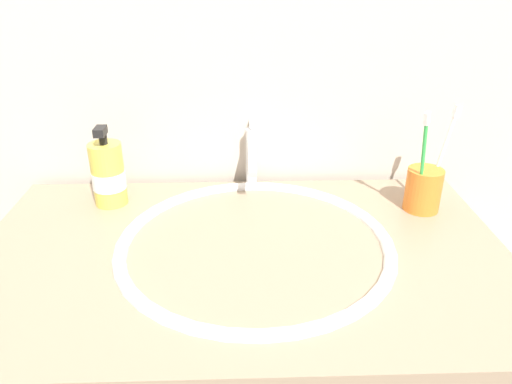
{
  "coord_description": "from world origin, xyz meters",
  "views": [
    {
      "loc": [
        -0.0,
        -0.73,
        1.32
      ],
      "look_at": [
        0.02,
        0.05,
        0.94
      ],
      "focal_mm": 34.69,
      "sensor_mm": 36.0,
      "label": 1
    }
  ],
  "objects_px": {
    "toothbrush_white": "(445,150)",
    "soap_dispenser": "(110,174)",
    "toothbrush_green": "(425,158)",
    "faucet": "(253,156)",
    "toothbrush_cup": "(425,190)"
  },
  "relations": [
    {
      "from": "faucet",
      "to": "soap_dispenser",
      "type": "xyz_separation_m",
      "value": [
        -0.29,
        -0.07,
        -0.01
      ]
    },
    {
      "from": "toothbrush_white",
      "to": "soap_dispenser",
      "type": "distance_m",
      "value": 0.67
    },
    {
      "from": "toothbrush_white",
      "to": "toothbrush_green",
      "type": "height_order",
      "value": "toothbrush_green"
    },
    {
      "from": "toothbrush_cup",
      "to": "soap_dispenser",
      "type": "height_order",
      "value": "soap_dispenser"
    },
    {
      "from": "toothbrush_green",
      "to": "soap_dispenser",
      "type": "height_order",
      "value": "toothbrush_green"
    },
    {
      "from": "toothbrush_white",
      "to": "soap_dispenser",
      "type": "height_order",
      "value": "toothbrush_white"
    },
    {
      "from": "toothbrush_cup",
      "to": "toothbrush_white",
      "type": "xyz_separation_m",
      "value": [
        0.04,
        0.02,
        0.08
      ]
    },
    {
      "from": "toothbrush_green",
      "to": "soap_dispenser",
      "type": "distance_m",
      "value": 0.62
    },
    {
      "from": "faucet",
      "to": "toothbrush_cup",
      "type": "bearing_deg",
      "value": -18.73
    },
    {
      "from": "faucet",
      "to": "soap_dispenser",
      "type": "relative_size",
      "value": 0.87
    },
    {
      "from": "toothbrush_white",
      "to": "toothbrush_green",
      "type": "distance_m",
      "value": 0.07
    },
    {
      "from": "toothbrush_white",
      "to": "soap_dispenser",
      "type": "bearing_deg",
      "value": 177.53
    },
    {
      "from": "toothbrush_cup",
      "to": "faucet",
      "type": "bearing_deg",
      "value": 161.27
    },
    {
      "from": "toothbrush_cup",
      "to": "toothbrush_green",
      "type": "xyz_separation_m",
      "value": [
        -0.02,
        -0.02,
        0.08
      ]
    },
    {
      "from": "toothbrush_cup",
      "to": "toothbrush_white",
      "type": "relative_size",
      "value": 0.43
    }
  ]
}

